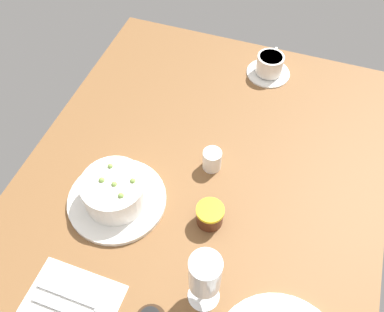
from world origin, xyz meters
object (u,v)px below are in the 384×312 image
at_px(cutlery_setting, 73,304).
at_px(creamer_jug, 212,159).
at_px(porridge_bowl, 115,192).
at_px(jam_jar, 210,215).
at_px(coffee_cup, 270,66).
at_px(wine_glass, 205,276).

relative_size(cutlery_setting, creamer_jug, 3.12).
bearing_deg(porridge_bowl, cutlery_setting, 4.23).
bearing_deg(jam_jar, porridge_bowl, -84.29).
bearing_deg(porridge_bowl, coffee_cup, 156.73).
xyz_separation_m(porridge_bowl, wine_glass, (0.14, 0.25, 0.07)).
bearing_deg(jam_jar, wine_glass, 13.61).
xyz_separation_m(creamer_jug, wine_glass, (0.30, 0.08, 0.08)).
distance_m(cutlery_setting, creamer_jug, 0.43).
bearing_deg(porridge_bowl, jam_jar, 95.71).
bearing_deg(creamer_jug, coffee_cup, 171.35).
height_order(cutlery_setting, wine_glass, wine_glass).
relative_size(wine_glass, jam_jar, 2.64).
bearing_deg(cutlery_setting, coffee_cup, 164.70).
relative_size(porridge_bowl, creamer_jug, 3.75).
bearing_deg(cutlery_setting, creamer_jug, 158.97).
relative_size(cutlery_setting, wine_glass, 1.15).
height_order(porridge_bowl, cutlery_setting, porridge_bowl).
distance_m(porridge_bowl, coffee_cup, 0.58).
xyz_separation_m(cutlery_setting, jam_jar, (-0.26, 0.19, 0.02)).
height_order(porridge_bowl, wine_glass, wine_glass).
xyz_separation_m(porridge_bowl, cutlery_setting, (0.24, 0.02, -0.03)).
distance_m(creamer_jug, jam_jar, 0.15).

